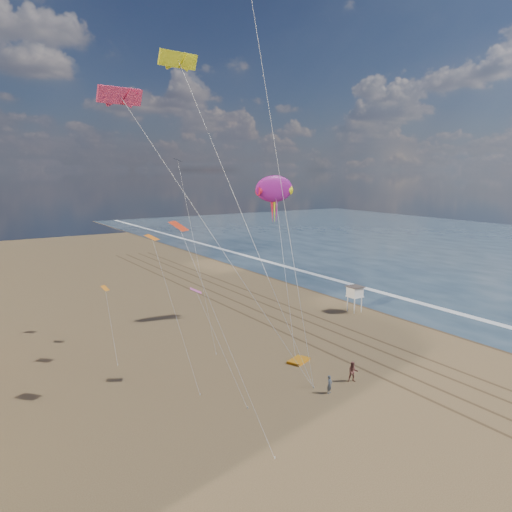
{
  "coord_description": "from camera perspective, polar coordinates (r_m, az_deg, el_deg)",
  "views": [
    {
      "loc": [
        -34.47,
        -19.95,
        18.92
      ],
      "look_at": [
        -4.93,
        26.0,
        9.5
      ],
      "focal_mm": 35.0,
      "sensor_mm": 36.0,
      "label": 1
    }
  ],
  "objects": [
    {
      "name": "kite_flyer_a",
      "position": [
        44.58,
        8.41,
        -14.31
      ],
      "size": [
        0.68,
        0.56,
        1.6
      ],
      "primitive_type": "imported",
      "rotation": [
        0.0,
        0.0,
        0.35
      ],
      "color": "#525C6A",
      "rests_on": "ground"
    },
    {
      "name": "kite_flyer_b",
      "position": [
        47.06,
        11.03,
        -12.86
      ],
      "size": [
        1.16,
        1.09,
        1.89
      ],
      "primitive_type": "imported",
      "rotation": [
        0.0,
        0.0,
        -0.54
      ],
      "color": "brown",
      "rests_on": "ground"
    },
    {
      "name": "lifeguard_stand",
      "position": [
        68.56,
        11.23,
        -4.07
      ],
      "size": [
        1.96,
        1.96,
        3.54
      ],
      "color": "white",
      "rests_on": "ground"
    },
    {
      "name": "grounded_kite",
      "position": [
        51.12,
        4.89,
        -11.82
      ],
      "size": [
        2.65,
        2.2,
        0.26
      ],
      "primitive_type": "cube",
      "rotation": [
        0.0,
        0.0,
        0.4
      ],
      "color": "orange",
      "rests_on": "ground"
    },
    {
      "name": "show_kite",
      "position": [
        61.85,
        2.12,
        7.64
      ],
      "size": [
        5.25,
        6.48,
        20.51
      ],
      "color": "#9A1787",
      "rests_on": "ground"
    },
    {
      "name": "ground",
      "position": [
        44.09,
        25.54,
        -16.64
      ],
      "size": [
        260.0,
        260.0,
        0.0
      ],
      "primitive_type": "plane",
      "color": "brown",
      "rests_on": "ground"
    },
    {
      "name": "small_kites",
      "position": [
        47.2,
        -10.44,
        2.28
      ],
      "size": [
        9.47,
        18.9,
        14.29
      ],
      "color": "black",
      "rests_on": "ground"
    },
    {
      "name": "wet_sand",
      "position": [
        82.52,
        8.77,
        -3.59
      ],
      "size": [
        260.0,
        260.0,
        0.0
      ],
      "primitive_type": "plane",
      "color": "#42301E",
      "rests_on": "ground"
    },
    {
      "name": "tracks",
      "position": [
        64.98,
        3.67,
        -7.16
      ],
      "size": [
        7.68,
        120.0,
        0.01
      ],
      "color": "brown",
      "rests_on": "ground"
    },
    {
      "name": "foam",
      "position": [
        85.3,
        10.89,
        -3.21
      ],
      "size": [
        260.0,
        260.0,
        0.0
      ],
      "primitive_type": "plane",
      "color": "white",
      "rests_on": "ground"
    }
  ]
}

